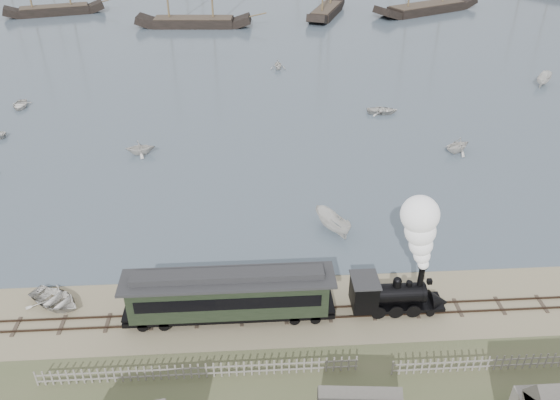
{
  "coord_description": "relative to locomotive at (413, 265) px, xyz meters",
  "views": [
    {
      "loc": [
        -3.1,
        -29.51,
        26.2
      ],
      "look_at": [
        -0.81,
        7.36,
        3.5
      ],
      "focal_mm": 35.0,
      "sensor_mm": 36.0,
      "label": 1
    }
  ],
  "objects": [
    {
      "name": "ground",
      "position": [
        -7.32,
        2.0,
        -3.94
      ],
      "size": [
        600.0,
        600.0,
        0.0
      ],
      "primitive_type": "plane",
      "color": "tan",
      "rests_on": "ground"
    },
    {
      "name": "rail_track",
      "position": [
        -7.32,
        0.0,
        -3.9
      ],
      "size": [
        120.0,
        1.8,
        0.16
      ],
      "color": "#37281E",
      "rests_on": "ground"
    },
    {
      "name": "picket_fence_west",
      "position": [
        -13.82,
        -5.0,
        -3.94
      ],
      "size": [
        19.0,
        0.1,
        1.2
      ],
      "primitive_type": null,
      "color": "slate",
      "rests_on": "ground"
    },
    {
      "name": "picket_fence_east",
      "position": [
        5.18,
        -5.5,
        -3.94
      ],
      "size": [
        15.0,
        0.1,
        1.2
      ],
      "primitive_type": null,
      "color": "slate",
      "rests_on": "ground"
    },
    {
      "name": "locomotive",
      "position": [
        0.0,
        0.0,
        0.0
      ],
      "size": [
        6.83,
        2.55,
        8.51
      ],
      "color": "black",
      "rests_on": "ground"
    },
    {
      "name": "passenger_coach",
      "position": [
        -12.09,
        0.0,
        -1.8
      ],
      "size": [
        13.93,
        2.69,
        3.38
      ],
      "color": "black",
      "rests_on": "ground"
    },
    {
      "name": "beached_dinghy",
      "position": [
        -24.29,
        2.05,
        -3.52
      ],
      "size": [
        4.6,
        4.98,
        0.84
      ],
      "primitive_type": "imported",
      "rotation": [
        0.0,
        0.0,
        1.02
      ],
      "color": "silver",
      "rests_on": "ground"
    },
    {
      "name": "rowboat_1",
      "position": [
        -21.93,
        25.13,
        -3.09
      ],
      "size": [
        2.94,
        3.3,
        1.59
      ],
      "primitive_type": "imported",
      "rotation": [
        0.0,
        0.0,
        1.68
      ],
      "color": "silver",
      "rests_on": "harbor_water"
    },
    {
      "name": "rowboat_2",
      "position": [
        -3.75,
        9.8,
        -3.1
      ],
      "size": [
        4.21,
        3.46,
        1.56
      ],
      "primitive_type": "imported",
      "rotation": [
        0.0,
        0.0,
        3.72
      ],
      "color": "silver",
      "rests_on": "harbor_water"
    },
    {
      "name": "rowboat_3",
      "position": [
        6.07,
        34.62,
        -3.49
      ],
      "size": [
        2.92,
        3.93,
        0.78
      ],
      "primitive_type": "imported",
      "rotation": [
        0.0,
        0.0,
        1.51
      ],
      "color": "silver",
      "rests_on": "harbor_water"
    },
    {
      "name": "rowboat_4",
      "position": [
        11.64,
        23.53,
        -3.04
      ],
      "size": [
        3.93,
        4.12,
        1.69
      ],
      "primitive_type": "imported",
      "rotation": [
        0.0,
        0.0,
        5.18
      ],
      "color": "silver",
      "rests_on": "harbor_water"
    },
    {
      "name": "rowboat_5",
      "position": [
        30.7,
        43.37,
        -3.08
      ],
      "size": [
        4.18,
        3.83,
        1.6
      ],
      "primitive_type": "imported",
      "rotation": [
        0.0,
        0.0,
        2.45
      ],
      "color": "silver",
      "rests_on": "harbor_water"
    },
    {
      "name": "rowboat_7",
      "position": [
        -5.76,
        52.53,
        -3.17
      ],
      "size": [
        2.72,
        2.35,
        1.43
      ],
      "primitive_type": "imported",
      "rotation": [
        0.0,
        0.0,
        0.0
      ],
      "color": "silver",
      "rests_on": "harbor_water"
    },
    {
      "name": "rowboat_8",
      "position": [
        -39.22,
        39.31,
        -3.53
      ],
      "size": [
        3.7,
        2.83,
        0.71
      ],
      "primitive_type": "imported",
      "rotation": [
        0.0,
        0.0,
        0.11
      ],
      "color": "silver",
      "rests_on": "harbor_water"
    }
  ]
}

